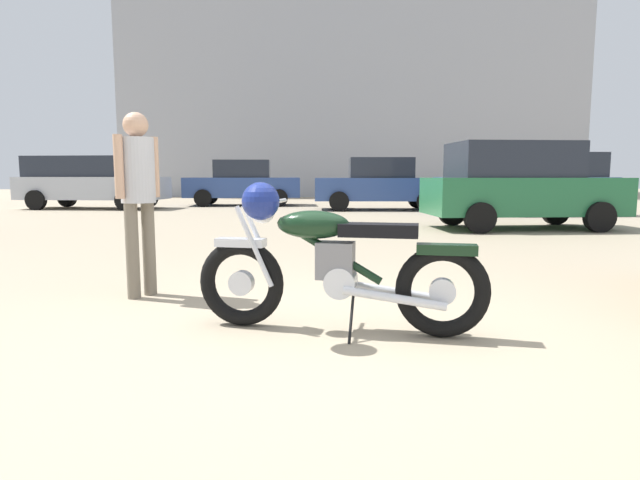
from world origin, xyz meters
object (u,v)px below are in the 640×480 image
at_px(dark_sedan_left, 527,181).
at_px(blue_hatchback_right, 380,184).
at_px(red_hatchback_near, 243,183).
at_px(pale_sedan_back, 518,185).
at_px(white_estate_far, 90,180).
at_px(vintage_motorcycle, 330,263).
at_px(bystander, 138,185).

height_order(dark_sedan_left, blue_hatchback_right, dark_sedan_left).
relative_size(dark_sedan_left, red_hatchback_near, 1.11).
distance_m(pale_sedan_back, white_estate_far, 13.60).
height_order(pale_sedan_back, red_hatchback_near, pale_sedan_back).
relative_size(red_hatchback_near, white_estate_far, 0.87).
height_order(vintage_motorcycle, pale_sedan_back, pale_sedan_back).
bearing_deg(red_hatchback_near, blue_hatchback_right, 148.71).
bearing_deg(pale_sedan_back, dark_sedan_left, 62.07).
xyz_separation_m(vintage_motorcycle, pale_sedan_back, (4.30, 7.13, 0.43)).
bearing_deg(bystander, white_estate_far, -31.33).
xyz_separation_m(vintage_motorcycle, dark_sedan_left, (6.21, 11.15, 0.45)).
xyz_separation_m(pale_sedan_back, dark_sedan_left, (1.91, 4.02, 0.02)).
height_order(dark_sedan_left, red_hatchback_near, dark_sedan_left).
bearing_deg(pale_sedan_back, red_hatchback_near, 124.45).
height_order(bystander, pale_sedan_back, pale_sedan_back).
bearing_deg(red_hatchback_near, dark_sedan_left, 148.63).
distance_m(vintage_motorcycle, white_estate_far, 16.02).
bearing_deg(white_estate_far, vintage_motorcycle, -55.70).
bearing_deg(vintage_motorcycle, pale_sedan_back, -107.76).
xyz_separation_m(dark_sedan_left, white_estate_far, (-13.49, 3.11, 0.00)).
bearing_deg(blue_hatchback_right, bystander, 74.79).
xyz_separation_m(dark_sedan_left, red_hatchback_near, (-8.60, 4.87, -0.10)).
relative_size(pale_sedan_back, white_estate_far, 0.81).
bearing_deg(blue_hatchback_right, dark_sedan_left, 153.38).
xyz_separation_m(red_hatchback_near, white_estate_far, (-4.89, -1.76, 0.10)).
bearing_deg(dark_sedan_left, vintage_motorcycle, 59.77).
height_order(bystander, blue_hatchback_right, blue_hatchback_right).
relative_size(bystander, white_estate_far, 0.34).
bearing_deg(vintage_motorcycle, blue_hatchback_right, -86.67).
height_order(blue_hatchback_right, white_estate_far, white_estate_far).
bearing_deg(bystander, vintage_motorcycle, -179.18).
distance_m(bystander, blue_hatchback_right, 12.84).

